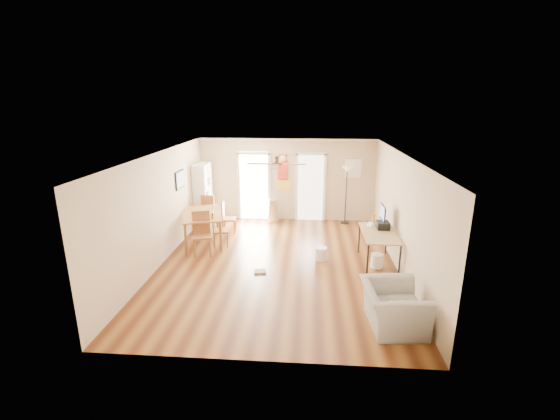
# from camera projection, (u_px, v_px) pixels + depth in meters

# --- Properties ---
(floor) EXTENTS (7.00, 7.00, 0.00)m
(floor) POSITION_uv_depth(u_px,v_px,m) (278.00, 263.00, 8.96)
(floor) COLOR brown
(floor) RESTS_ON ground
(ceiling) EXTENTS (5.50, 7.00, 0.00)m
(ceiling) POSITION_uv_depth(u_px,v_px,m) (278.00, 154.00, 8.24)
(ceiling) COLOR silver
(ceiling) RESTS_ON floor
(wall_back) EXTENTS (5.50, 0.04, 2.60)m
(wall_back) POSITION_uv_depth(u_px,v_px,m) (287.00, 180.00, 11.95)
(wall_back) COLOR beige
(wall_back) RESTS_ON floor
(wall_front) EXTENTS (5.50, 0.04, 2.60)m
(wall_front) POSITION_uv_depth(u_px,v_px,m) (258.00, 282.00, 5.25)
(wall_front) COLOR beige
(wall_front) RESTS_ON floor
(wall_left) EXTENTS (0.04, 7.00, 2.60)m
(wall_left) POSITION_uv_depth(u_px,v_px,m) (161.00, 209.00, 8.80)
(wall_left) COLOR beige
(wall_left) RESTS_ON floor
(wall_right) EXTENTS (0.04, 7.00, 2.60)m
(wall_right) POSITION_uv_depth(u_px,v_px,m) (401.00, 214.00, 8.40)
(wall_right) COLOR beige
(wall_right) RESTS_ON floor
(crown_molding) EXTENTS (5.50, 7.00, 0.08)m
(crown_molding) POSITION_uv_depth(u_px,v_px,m) (278.00, 156.00, 8.25)
(crown_molding) COLOR white
(crown_molding) RESTS_ON wall_back
(kitchen_doorway) EXTENTS (0.90, 0.10, 2.10)m
(kitchen_doorway) POSITION_uv_depth(u_px,v_px,m) (254.00, 187.00, 12.08)
(kitchen_doorway) COLOR white
(kitchen_doorway) RESTS_ON wall_back
(bathroom_doorway) EXTENTS (0.80, 0.10, 2.10)m
(bathroom_doorway) POSITION_uv_depth(u_px,v_px,m) (310.00, 188.00, 11.95)
(bathroom_doorway) COLOR white
(bathroom_doorway) RESTS_ON wall_back
(wall_decal) EXTENTS (0.46, 0.03, 1.10)m
(wall_decal) POSITION_uv_depth(u_px,v_px,m) (283.00, 172.00, 11.87)
(wall_decal) COLOR red
(wall_decal) RESTS_ON wall_back
(ac_grille) EXTENTS (0.50, 0.04, 0.60)m
(ac_grille) POSITION_uv_depth(u_px,v_px,m) (353.00, 168.00, 11.66)
(ac_grille) COLOR white
(ac_grille) RESTS_ON wall_back
(framed_poster) EXTENTS (0.04, 0.66, 0.48)m
(framed_poster) POSITION_uv_depth(u_px,v_px,m) (180.00, 180.00, 10.03)
(framed_poster) COLOR black
(framed_poster) RESTS_ON wall_left
(ceiling_fan) EXTENTS (1.24, 1.24, 0.20)m
(ceiling_fan) POSITION_uv_depth(u_px,v_px,m) (277.00, 164.00, 8.00)
(ceiling_fan) COLOR #593819
(ceiling_fan) RESTS_ON ceiling
(bookshelf) EXTENTS (0.61, 0.93, 1.89)m
(bookshelf) POSITION_uv_depth(u_px,v_px,m) (203.00, 195.00, 11.58)
(bookshelf) COLOR white
(bookshelf) RESTS_ON floor
(dining_table) EXTENTS (1.42, 1.86, 0.82)m
(dining_table) POSITION_uv_depth(u_px,v_px,m) (203.00, 228.00, 10.21)
(dining_table) COLOR #A66C35
(dining_table) RESTS_ON floor
(dining_chair_right_a) EXTENTS (0.40, 0.40, 0.92)m
(dining_chair_right_a) POSITION_uv_depth(u_px,v_px,m) (229.00, 217.00, 10.97)
(dining_chair_right_a) COLOR #A87236
(dining_chair_right_a) RESTS_ON floor
(dining_chair_right_b) EXTENTS (0.48, 0.48, 0.97)m
(dining_chair_right_b) POSITION_uv_depth(u_px,v_px,m) (220.00, 229.00, 9.90)
(dining_chair_right_b) COLOR #925F2F
(dining_chair_right_b) RESTS_ON floor
(dining_chair_near) EXTENTS (0.55, 0.55, 1.07)m
(dining_chair_near) POSITION_uv_depth(u_px,v_px,m) (202.00, 234.00, 9.36)
(dining_chair_near) COLOR #AD6E37
(dining_chair_near) RESTS_ON floor
(dining_chair_far) EXTENTS (0.51, 0.51, 1.04)m
(dining_chair_far) POSITION_uv_depth(u_px,v_px,m) (211.00, 211.00, 11.40)
(dining_chair_far) COLOR brown
(dining_chair_far) RESTS_ON floor
(trash_can) EXTENTS (0.38, 0.38, 0.74)m
(trash_can) POSITION_uv_depth(u_px,v_px,m) (273.00, 211.00, 11.91)
(trash_can) COLOR silver
(trash_can) RESTS_ON floor
(torchiere_lamp) EXTENTS (0.41, 0.41, 1.80)m
(torchiere_lamp) POSITION_uv_depth(u_px,v_px,m) (346.00, 195.00, 11.66)
(torchiere_lamp) COLOR black
(torchiere_lamp) RESTS_ON floor
(computer_desk) EXTENTS (0.76, 1.51, 0.81)m
(computer_desk) POSITION_uv_depth(u_px,v_px,m) (378.00, 249.00, 8.78)
(computer_desk) COLOR tan
(computer_desk) RESTS_ON floor
(imac) EXTENTS (0.25, 0.55, 0.52)m
(imac) POSITION_uv_depth(u_px,v_px,m) (383.00, 216.00, 9.04)
(imac) COLOR black
(imac) RESTS_ON computer_desk
(keyboard) EXTENTS (0.24, 0.41, 0.01)m
(keyboard) POSITION_uv_depth(u_px,v_px,m) (370.00, 224.00, 9.21)
(keyboard) COLOR white
(keyboard) RESTS_ON computer_desk
(printer) EXTENTS (0.29, 0.34, 0.17)m
(printer) POSITION_uv_depth(u_px,v_px,m) (383.00, 225.00, 8.89)
(printer) COLOR black
(printer) RESTS_ON computer_desk
(orange_bottle) EXTENTS (0.09, 0.09, 0.23)m
(orange_bottle) POSITION_uv_depth(u_px,v_px,m) (373.00, 218.00, 9.32)
(orange_bottle) COLOR orange
(orange_bottle) RESTS_ON computer_desk
(wastebasket_a) EXTENTS (0.29, 0.29, 0.32)m
(wastebasket_a) POSITION_uv_depth(u_px,v_px,m) (321.00, 254.00, 9.12)
(wastebasket_a) COLOR white
(wastebasket_a) RESTS_ON floor
(wastebasket_b) EXTENTS (0.30, 0.30, 0.32)m
(wastebasket_b) POSITION_uv_depth(u_px,v_px,m) (377.00, 261.00, 8.73)
(wastebasket_b) COLOR white
(wastebasket_b) RESTS_ON floor
(floor_cloth) EXTENTS (0.29, 0.24, 0.04)m
(floor_cloth) POSITION_uv_depth(u_px,v_px,m) (260.00, 272.00, 8.50)
(floor_cloth) COLOR #9E9D98
(floor_cloth) RESTS_ON floor
(armchair) EXTENTS (1.06, 1.19, 0.73)m
(armchair) POSITION_uv_depth(u_px,v_px,m) (393.00, 307.00, 6.39)
(armchair) COLOR #9E9E99
(armchair) RESTS_ON floor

